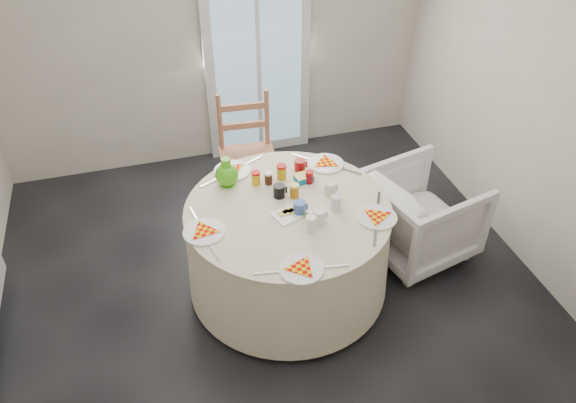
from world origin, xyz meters
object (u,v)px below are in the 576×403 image
object	(u,v)px
table	(288,248)
armchair	(421,211)
green_pitcher	(226,170)
wooden_chair	(249,162)

from	to	relation	value
table	armchair	size ratio (longest dim) A/B	1.87
armchair	green_pitcher	world-z (taller)	green_pitcher
table	armchair	world-z (taller)	armchair
wooden_chair	armchair	xyz separation A→B (m)	(1.16, -0.93, -0.08)
armchair	table	bearing A→B (deg)	81.62
table	green_pitcher	world-z (taller)	green_pitcher
wooden_chair	armchair	world-z (taller)	wooden_chair
table	wooden_chair	world-z (taller)	wooden_chair
armchair	green_pitcher	distance (m)	1.55
table	wooden_chair	xyz separation A→B (m)	(-0.05, 1.03, 0.09)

